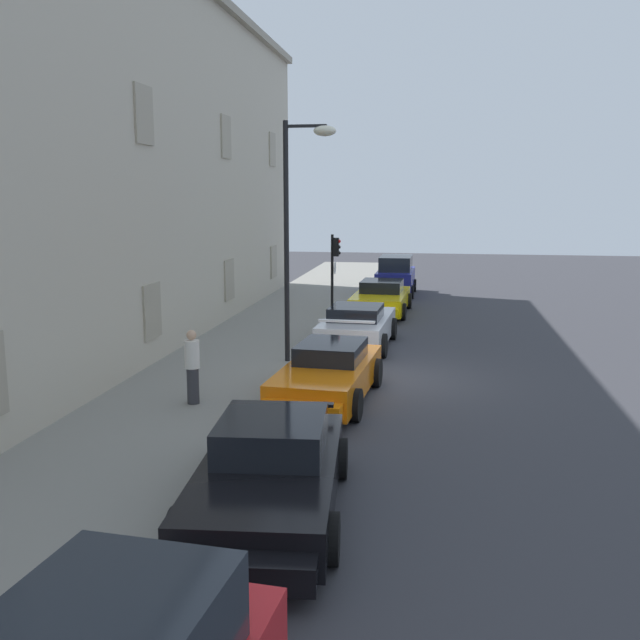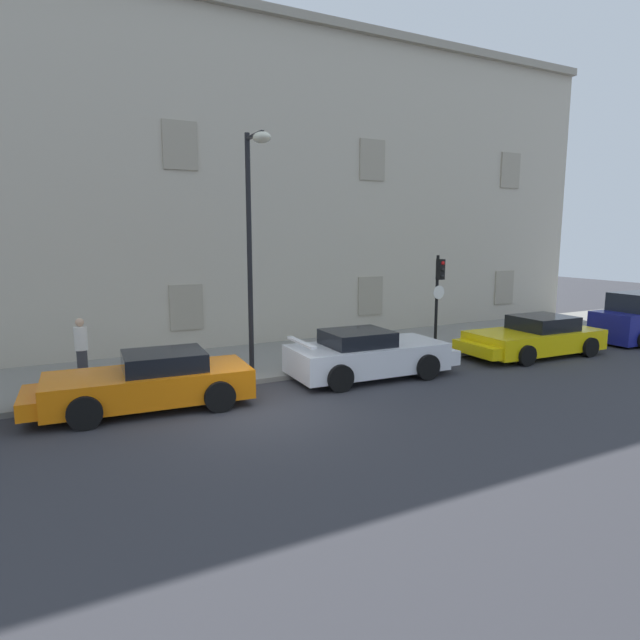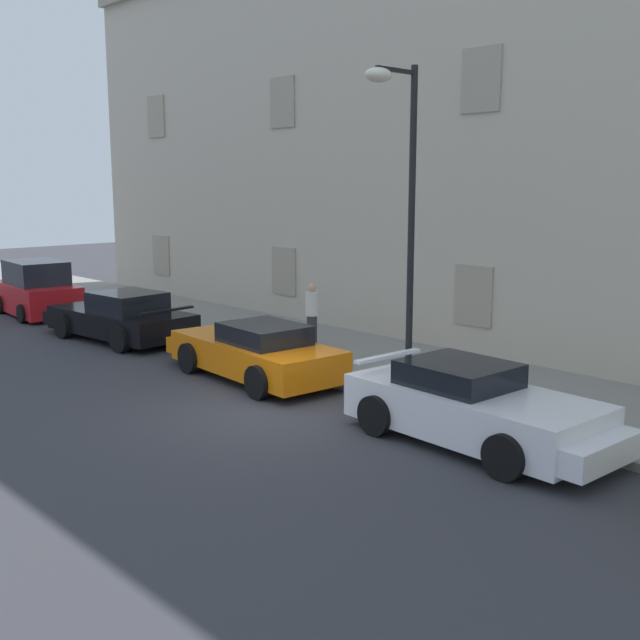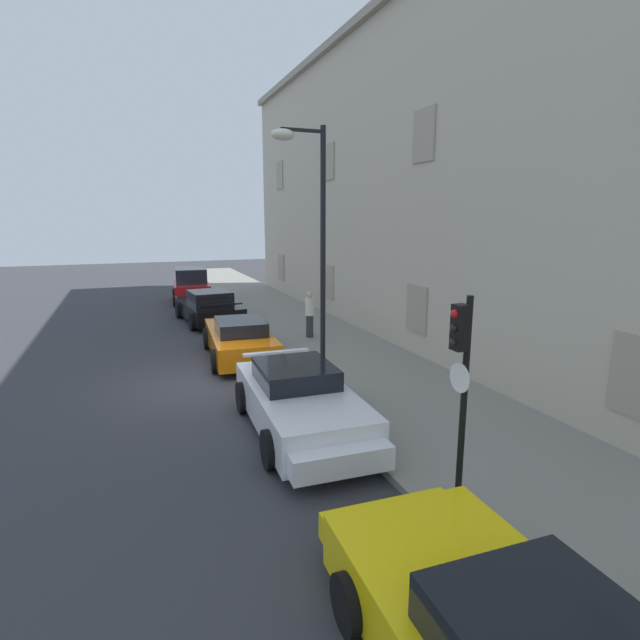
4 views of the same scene
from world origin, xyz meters
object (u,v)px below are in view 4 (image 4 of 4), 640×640
at_px(sportscar_white_middle, 302,405).
at_px(hatchback_parked, 191,287).
at_px(street_lamp, 309,211).
at_px(pedestrian_admiring, 310,314).
at_px(sportscar_red_lead, 208,307).
at_px(sportscar_yellow_flank, 239,338).
at_px(traffic_light, 461,365).

bearing_deg(sportscar_white_middle, hatchback_parked, -179.81).
xyz_separation_m(street_lamp, pedestrian_admiring, (-4.31, 1.61, -3.55)).
bearing_deg(pedestrian_admiring, street_lamp, -20.43).
relative_size(sportscar_red_lead, sportscar_yellow_flank, 1.01).
bearing_deg(sportscar_red_lead, street_lamp, 7.97).
height_order(sportscar_white_middle, pedestrian_admiring, pedestrian_admiring).
distance_m(sportscar_white_middle, traffic_light, 3.97).
distance_m(sportscar_red_lead, street_lamp, 10.10).
bearing_deg(street_lamp, sportscar_white_middle, -22.89).
height_order(sportscar_yellow_flank, hatchback_parked, hatchback_parked).
distance_m(sportscar_red_lead, sportscar_white_middle, 12.19).
bearing_deg(pedestrian_admiring, sportscar_red_lead, -149.44).
xyz_separation_m(traffic_light, street_lamp, (-6.36, 0.00, 2.25)).
relative_size(hatchback_parked, traffic_light, 1.23).
relative_size(sportscar_yellow_flank, hatchback_parked, 1.30).
height_order(sportscar_yellow_flank, sportscar_white_middle, sportscar_white_middle).
xyz_separation_m(sportscar_white_middle, hatchback_parked, (-17.54, -0.06, 0.20)).
bearing_deg(street_lamp, traffic_light, -0.02).
relative_size(sportscar_red_lead, street_lamp, 0.78).
xyz_separation_m(sportscar_red_lead, sportscar_yellow_flank, (5.96, 0.07, -0.01)).
bearing_deg(street_lamp, pedestrian_admiring, 159.57).
height_order(sportscar_red_lead, pedestrian_admiring, pedestrian_admiring).
relative_size(sportscar_red_lead, sportscar_white_middle, 1.05).
height_order(sportscar_red_lead, street_lamp, street_lamp).
height_order(sportscar_white_middle, traffic_light, traffic_light).
distance_m(hatchback_parked, street_lamp, 15.08).
height_order(hatchback_parked, pedestrian_admiring, hatchback_parked).
bearing_deg(street_lamp, sportscar_red_lead, -172.03).
height_order(sportscar_red_lead, traffic_light, traffic_light).
height_order(hatchback_parked, street_lamp, street_lamp).
relative_size(hatchback_parked, street_lamp, 0.60).
height_order(traffic_light, pedestrian_admiring, traffic_light).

